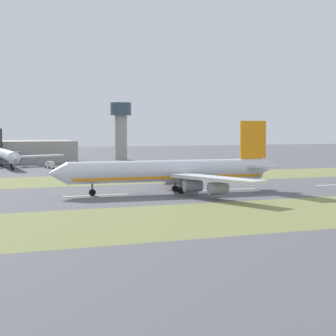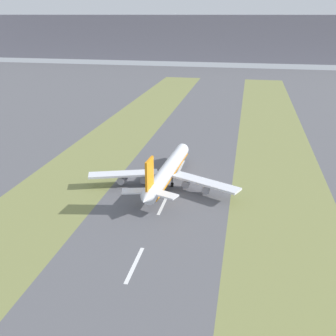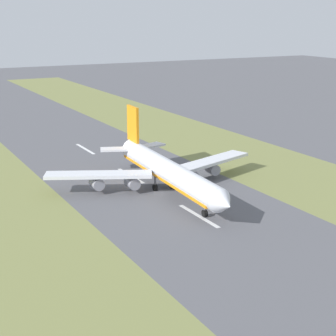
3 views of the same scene
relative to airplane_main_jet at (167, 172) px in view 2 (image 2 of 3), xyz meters
name	(u,v)px [view 2 (image 2 of 3)]	position (x,y,z in m)	size (l,w,h in m)	color
ground_plane	(173,183)	(2.32, 2.09, -6.02)	(800.00, 800.00, 0.00)	#56565B
grass_median_west	(75,175)	(-42.68, 2.09, -6.02)	(40.00, 600.00, 0.01)	olive
grass_median_east	(281,192)	(47.32, 2.09, -6.02)	(40.00, 600.00, 0.01)	olive
centreline_dash_near	(135,265)	(2.32, -58.10, -6.01)	(1.20, 18.00, 0.01)	silver
centreline_dash_mid	(163,204)	(2.32, -18.10, -6.01)	(1.20, 18.00, 0.01)	silver
centreline_dash_far	(181,167)	(2.32, 21.90, -6.01)	(1.20, 18.00, 0.01)	silver
airplane_main_jet	(167,172)	(0.00, 0.00, 0.00)	(64.02, 67.21, 20.20)	silver
mountain_ridge	(233,37)	(2.32, 522.09, 27.50)	(800.00, 120.00, 67.03)	gray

